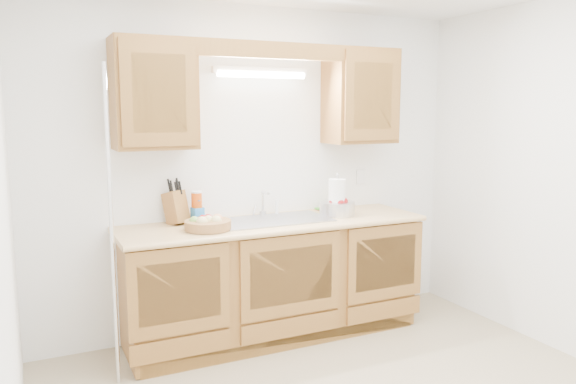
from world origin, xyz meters
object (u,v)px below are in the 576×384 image
fruit_basket (208,223)px  knife_block (176,207)px  apple_bowl (337,207)px  paper_towel (337,197)px

fruit_basket → knife_block: size_ratio=0.96×
apple_bowl → fruit_basket: bearing=-175.4°
fruit_basket → knife_block: knife_block is taller
fruit_basket → knife_block: bearing=115.6°
paper_towel → apple_bowl: 0.08m
fruit_basket → paper_towel: (1.08, 0.09, 0.10)m
fruit_basket → paper_towel: 1.09m
fruit_basket → knife_block: (-0.14, 0.30, 0.08)m
paper_towel → apple_bowl: (0.00, -0.01, -0.08)m
knife_block → paper_towel: (1.22, -0.21, 0.02)m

